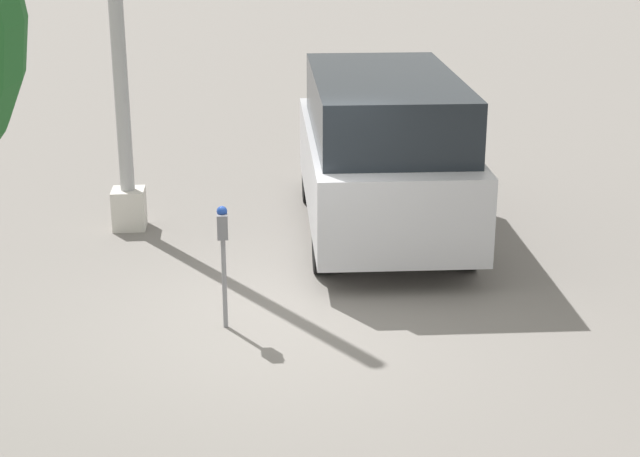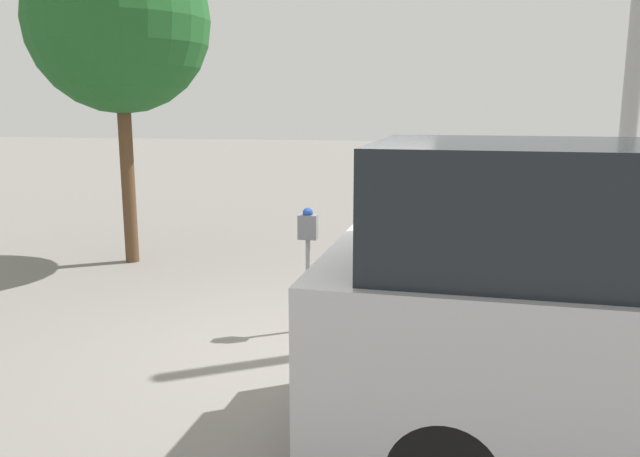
{
  "view_description": "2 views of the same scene",
  "coord_description": "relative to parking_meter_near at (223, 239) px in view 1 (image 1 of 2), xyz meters",
  "views": [
    {
      "loc": [
        -9.6,
        0.43,
        4.37
      ],
      "look_at": [
        -0.06,
        -0.38,
        1.09
      ],
      "focal_mm": 55.0,
      "sensor_mm": 36.0,
      "label": 1
    },
    {
      "loc": [
        1.42,
        -5.65,
        2.38
      ],
      "look_at": [
        0.2,
        0.12,
        1.23
      ],
      "focal_mm": 35.0,
      "sensor_mm": 36.0,
      "label": 2
    }
  ],
  "objects": [
    {
      "name": "parked_van",
      "position": [
        2.91,
        -2.08,
        0.16
      ],
      "size": [
        4.71,
        2.11,
        2.16
      ],
      "rotation": [
        0.0,
        0.0,
        -0.02
      ],
      "color": "#B2B2B7",
      "rests_on": "ground"
    },
    {
      "name": "lamp_post",
      "position": [
        3.38,
        1.33,
        1.65
      ],
      "size": [
        0.44,
        0.44,
        6.87
      ],
      "color": "beige",
      "rests_on": "ground"
    },
    {
      "name": "parking_meter_near",
      "position": [
        0.0,
        0.0,
        0.0
      ],
      "size": [
        0.2,
        0.11,
        1.35
      ],
      "rotation": [
        0.0,
        0.0,
        0.01
      ],
      "color": "gray",
      "rests_on": "ground"
    },
    {
      "name": "ground_plane",
      "position": [
        0.04,
        -0.63,
        -0.99
      ],
      "size": [
        80.0,
        80.0,
        0.0
      ],
      "primitive_type": "plane",
      "color": "slate"
    }
  ]
}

